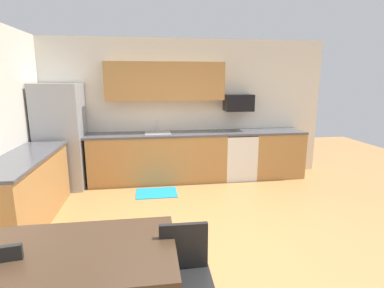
% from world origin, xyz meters
% --- Properties ---
extents(ground_plane, '(12.00, 12.00, 0.00)m').
position_xyz_m(ground_plane, '(0.00, 0.00, 0.00)').
color(ground_plane, '#B77F47').
extents(wall_back, '(5.80, 0.10, 2.70)m').
position_xyz_m(wall_back, '(0.00, 2.65, 1.35)').
color(wall_back, silver).
rests_on(wall_back, ground).
extents(cabinet_run_back, '(2.56, 0.60, 0.90)m').
position_xyz_m(cabinet_run_back, '(-0.47, 2.30, 0.45)').
color(cabinet_run_back, '#AD7A42').
rests_on(cabinet_run_back, ground).
extents(cabinet_run_back_right, '(0.99, 0.60, 0.90)m').
position_xyz_m(cabinet_run_back_right, '(1.91, 2.30, 0.45)').
color(cabinet_run_back_right, '#AD7A42').
rests_on(cabinet_run_back_right, ground).
extents(cabinet_run_left, '(0.60, 2.00, 0.90)m').
position_xyz_m(cabinet_run_left, '(-2.30, 0.80, 0.45)').
color(cabinet_run_left, '#AD7A42').
rests_on(cabinet_run_left, ground).
extents(countertop_back, '(4.80, 0.64, 0.04)m').
position_xyz_m(countertop_back, '(0.00, 2.30, 0.92)').
color(countertop_back, '#4C4C51').
rests_on(countertop_back, cabinet_run_back).
extents(countertop_left, '(0.64, 2.00, 0.04)m').
position_xyz_m(countertop_left, '(-2.30, 0.80, 0.92)').
color(countertop_left, '#4C4C51').
rests_on(countertop_left, cabinet_run_left).
extents(upper_cabinets_back, '(2.20, 0.34, 0.70)m').
position_xyz_m(upper_cabinets_back, '(-0.30, 2.43, 1.90)').
color(upper_cabinets_back, '#AD7A42').
extents(refrigerator, '(0.76, 0.70, 1.87)m').
position_xyz_m(refrigerator, '(-2.18, 2.22, 0.94)').
color(refrigerator, '#9EA0A5').
rests_on(refrigerator, ground).
extents(oven_range, '(0.60, 0.60, 0.91)m').
position_xyz_m(oven_range, '(1.11, 2.30, 0.46)').
color(oven_range, white).
rests_on(oven_range, ground).
extents(microwave, '(0.54, 0.36, 0.32)m').
position_xyz_m(microwave, '(1.11, 2.40, 1.49)').
color(microwave, black).
extents(sink_basin, '(0.48, 0.40, 0.14)m').
position_xyz_m(sink_basin, '(-0.47, 2.30, 0.88)').
color(sink_basin, '#A5A8AD').
rests_on(sink_basin, countertop_back).
extents(sink_faucet, '(0.02, 0.02, 0.24)m').
position_xyz_m(sink_faucet, '(-0.47, 2.48, 1.04)').
color(sink_faucet, '#B2B5BA').
rests_on(sink_faucet, countertop_back).
extents(dining_table, '(1.40, 0.90, 0.74)m').
position_xyz_m(dining_table, '(-1.14, -1.25, 0.68)').
color(dining_table, '#422D1E').
rests_on(dining_table, ground).
extents(chair_near_table, '(0.41, 0.41, 0.85)m').
position_xyz_m(chair_near_table, '(-0.38, -1.28, 0.50)').
color(chair_near_table, black).
rests_on(chair_near_table, ground).
extents(chair_far_side, '(0.46, 0.46, 0.85)m').
position_xyz_m(chair_far_side, '(-1.69, -1.22, 0.50)').
color(chair_far_side, black).
rests_on(chair_far_side, ground).
extents(floor_mat, '(0.70, 0.50, 0.01)m').
position_xyz_m(floor_mat, '(-0.53, 1.65, 0.01)').
color(floor_mat, '#198CBF').
rests_on(floor_mat, ground).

